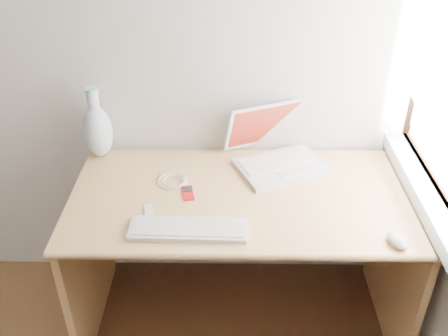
{
  "coord_description": "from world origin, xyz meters",
  "views": [
    {
      "loc": [
        0.93,
        -0.26,
        1.93
      ],
      "look_at": [
        0.91,
        1.35,
        0.88
      ],
      "focal_mm": 40.0,
      "sensor_mm": 36.0,
      "label": 1
    }
  ],
  "objects_px": {
    "desk": "(242,222)",
    "laptop": "(281,151)",
    "external_keyboard": "(188,229)",
    "vase": "(97,129)"
  },
  "relations": [
    {
      "from": "desk",
      "to": "laptop",
      "type": "height_order",
      "value": "laptop"
    },
    {
      "from": "laptop",
      "to": "external_keyboard",
      "type": "distance_m",
      "value": 0.61
    },
    {
      "from": "desk",
      "to": "laptop",
      "type": "bearing_deg",
      "value": 42.71
    },
    {
      "from": "vase",
      "to": "laptop",
      "type": "bearing_deg",
      "value": -3.67
    },
    {
      "from": "laptop",
      "to": "vase",
      "type": "xyz_separation_m",
      "value": [
        -0.81,
        0.05,
        0.08
      ]
    },
    {
      "from": "external_keyboard",
      "to": "vase",
      "type": "bearing_deg",
      "value": 130.76
    },
    {
      "from": "external_keyboard",
      "to": "vase",
      "type": "xyz_separation_m",
      "value": [
        -0.43,
        0.53,
        0.12
      ]
    },
    {
      "from": "laptop",
      "to": "vase",
      "type": "relative_size",
      "value": 1.33
    },
    {
      "from": "desk",
      "to": "external_keyboard",
      "type": "bearing_deg",
      "value": -123.06
    },
    {
      "from": "external_keyboard",
      "to": "desk",
      "type": "bearing_deg",
      "value": 58.32
    }
  ]
}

